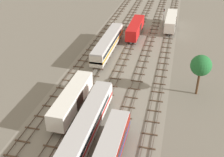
{
  "coord_description": "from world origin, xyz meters",
  "views": [
    {
      "loc": [
        11.14,
        -10.37,
        28.65
      ],
      "look_at": [
        0.0,
        34.95,
        1.5
      ],
      "focal_mm": 45.24,
      "sensor_mm": 36.0,
      "label": 1
    }
  ],
  "objects_px": {
    "freight_boxcar_centre_left_far": "(135,28)",
    "diesel_railcar_left_midfar": "(108,43)",
    "freight_boxcar_left_mid": "(72,99)",
    "signal_post_near": "(164,15)",
    "freight_boxcar_centre_right_farther": "(171,21)",
    "diesel_railcar_centre_left_near": "(86,125)"
  },
  "relations": [
    {
      "from": "freight_boxcar_centre_left_far",
      "to": "diesel_railcar_left_midfar",
      "type": "bearing_deg",
      "value": -110.28
    },
    {
      "from": "freight_boxcar_left_mid",
      "to": "signal_post_near",
      "type": "height_order",
      "value": "signal_post_near"
    },
    {
      "from": "diesel_railcar_left_midfar",
      "to": "freight_boxcar_centre_left_far",
      "type": "bearing_deg",
      "value": 69.72
    },
    {
      "from": "freight_boxcar_centre_right_farther",
      "to": "diesel_railcar_left_midfar",
      "type": "bearing_deg",
      "value": -123.57
    },
    {
      "from": "diesel_railcar_left_midfar",
      "to": "freight_boxcar_left_mid",
      "type": "bearing_deg",
      "value": -89.98
    },
    {
      "from": "diesel_railcar_centre_left_near",
      "to": "diesel_railcar_left_midfar",
      "type": "height_order",
      "value": "same"
    },
    {
      "from": "freight_boxcar_left_mid",
      "to": "diesel_railcar_left_midfar",
      "type": "relative_size",
      "value": 0.68
    },
    {
      "from": "diesel_railcar_centre_left_near",
      "to": "diesel_railcar_left_midfar",
      "type": "xyz_separation_m",
      "value": [
        -4.46,
        29.77,
        0.0
      ]
    },
    {
      "from": "freight_boxcar_centre_left_far",
      "to": "signal_post_near",
      "type": "relative_size",
      "value": 2.48
    },
    {
      "from": "freight_boxcar_left_mid",
      "to": "freight_boxcar_centre_left_far",
      "type": "relative_size",
      "value": 1.0
    },
    {
      "from": "diesel_railcar_left_midfar",
      "to": "freight_boxcar_centre_left_far",
      "type": "relative_size",
      "value": 1.46
    },
    {
      "from": "signal_post_near",
      "to": "freight_boxcar_centre_right_farther",
      "type": "bearing_deg",
      "value": -22.03
    },
    {
      "from": "signal_post_near",
      "to": "diesel_railcar_left_midfar",
      "type": "bearing_deg",
      "value": -117.88
    },
    {
      "from": "freight_boxcar_left_mid",
      "to": "signal_post_near",
      "type": "bearing_deg",
      "value": 76.02
    },
    {
      "from": "diesel_railcar_centre_left_near",
      "to": "freight_boxcar_centre_left_far",
      "type": "bearing_deg",
      "value": 89.99
    },
    {
      "from": "signal_post_near",
      "to": "freight_boxcar_left_mid",
      "type": "bearing_deg",
      "value": -103.98
    },
    {
      "from": "freight_boxcar_centre_left_far",
      "to": "signal_post_near",
      "type": "distance_m",
      "value": 11.26
    },
    {
      "from": "diesel_railcar_left_midfar",
      "to": "freight_boxcar_centre_right_farther",
      "type": "xyz_separation_m",
      "value": [
        13.39,
        20.18,
        -0.15
      ]
    },
    {
      "from": "diesel_railcar_centre_left_near",
      "to": "freight_boxcar_centre_right_farther",
      "type": "distance_m",
      "value": 50.74
    },
    {
      "from": "freight_boxcar_centre_right_farther",
      "to": "freight_boxcar_centre_left_far",
      "type": "bearing_deg",
      "value": -137.82
    },
    {
      "from": "freight_boxcar_centre_right_farther",
      "to": "diesel_railcar_centre_left_near",
      "type": "bearing_deg",
      "value": -100.14
    },
    {
      "from": "freight_boxcar_centre_right_farther",
      "to": "signal_post_near",
      "type": "relative_size",
      "value": 2.48
    }
  ]
}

